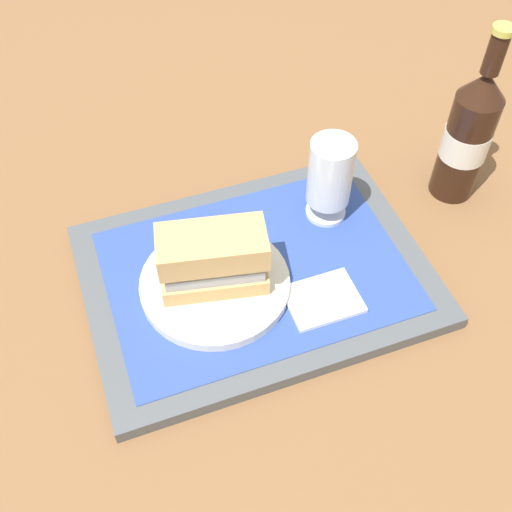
{
  "coord_description": "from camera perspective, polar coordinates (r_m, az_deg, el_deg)",
  "views": [
    {
      "loc": [
        -0.17,
        -0.47,
        0.66
      ],
      "look_at": [
        0.0,
        0.0,
        0.05
      ],
      "focal_mm": 43.48,
      "sensor_mm": 36.0,
      "label": 1
    }
  ],
  "objects": [
    {
      "name": "tray",
      "position": [
        0.82,
        0.0,
        -1.78
      ],
      "size": [
        0.44,
        0.32,
        0.02
      ],
      "primitive_type": "cube",
      "color": "#4C5156",
      "rests_on": "ground_plane"
    },
    {
      "name": "beer_bottle",
      "position": [
        0.91,
        18.93,
        10.52
      ],
      "size": [
        0.07,
        0.07,
        0.27
      ],
      "color": "black",
      "rests_on": "ground_plane"
    },
    {
      "name": "beer_glass",
      "position": [
        0.83,
        6.82,
        7.31
      ],
      "size": [
        0.06,
        0.06,
        0.12
      ],
      "color": "silver",
      "rests_on": "placemat"
    },
    {
      "name": "plate",
      "position": [
        0.79,
        -3.79,
        -2.57
      ],
      "size": [
        0.19,
        0.19,
        0.01
      ],
      "primitive_type": "cylinder",
      "color": "silver",
      "rests_on": "placemat"
    },
    {
      "name": "napkin_folded",
      "position": [
        0.78,
        6.17,
        -3.99
      ],
      "size": [
        0.09,
        0.07,
        0.01
      ],
      "primitive_type": "cube",
      "color": "white",
      "rests_on": "placemat"
    },
    {
      "name": "sandwich",
      "position": [
        0.75,
        -3.73,
        -0.25
      ],
      "size": [
        0.14,
        0.09,
        0.08
      ],
      "rotation": [
        0.0,
        0.0,
        -0.2
      ],
      "color": "tan",
      "rests_on": "plate"
    },
    {
      "name": "placemat",
      "position": [
        0.81,
        0.0,
        -1.32
      ],
      "size": [
        0.38,
        0.27,
        0.0
      ],
      "primitive_type": "cube",
      "color": "#2D4793",
      "rests_on": "tray"
    },
    {
      "name": "ground_plane",
      "position": [
        0.82,
        0.0,
        -2.2
      ],
      "size": [
        3.0,
        3.0,
        0.0
      ],
      "primitive_type": "plane",
      "color": "brown"
    }
  ]
}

